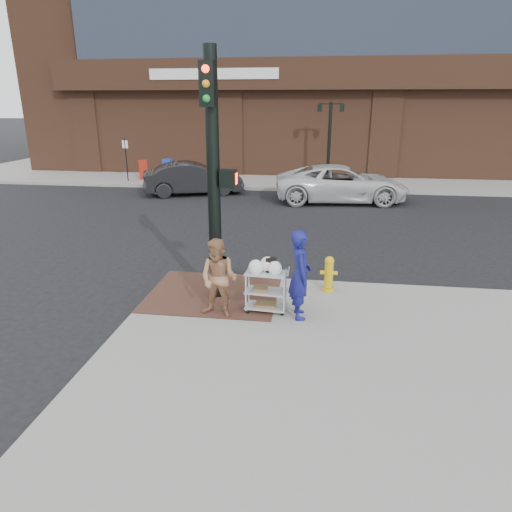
# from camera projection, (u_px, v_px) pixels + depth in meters

# --- Properties ---
(ground) EXTENTS (220.00, 220.00, 0.00)m
(ground) POSITION_uv_depth(u_px,v_px,m) (233.00, 320.00, 9.14)
(ground) COLOR black
(ground) RESTS_ON ground
(sidewalk_far) EXTENTS (65.00, 36.00, 0.15)m
(sidewalk_far) POSITION_uv_depth(u_px,v_px,m) (454.00, 154.00, 37.50)
(sidewalk_far) COLOR gray
(sidewalk_far) RESTS_ON ground
(brick_curb_ramp) EXTENTS (2.80, 2.40, 0.01)m
(brick_curb_ramp) POSITION_uv_depth(u_px,v_px,m) (214.00, 293.00, 10.01)
(brick_curb_ramp) COLOR #4A2E22
(brick_curb_ramp) RESTS_ON sidewalk_near
(lamp_post) EXTENTS (1.32, 0.22, 4.00)m
(lamp_post) POSITION_uv_depth(u_px,v_px,m) (330.00, 134.00, 23.05)
(lamp_post) COLOR black
(lamp_post) RESTS_ON sidewalk_far
(parking_sign) EXTENTS (0.05, 0.05, 2.20)m
(parking_sign) POSITION_uv_depth(u_px,v_px,m) (126.00, 160.00, 23.92)
(parking_sign) COLOR black
(parking_sign) RESTS_ON sidewalk_far
(traffic_signal_pole) EXTENTS (0.61, 0.51, 5.00)m
(traffic_signal_pole) POSITION_uv_depth(u_px,v_px,m) (214.00, 172.00, 9.02)
(traffic_signal_pole) COLOR black
(traffic_signal_pole) RESTS_ON sidewalk_near
(woman_blue) EXTENTS (0.53, 0.71, 1.75)m
(woman_blue) POSITION_uv_depth(u_px,v_px,m) (300.00, 274.00, 8.68)
(woman_blue) COLOR navy
(woman_blue) RESTS_ON sidewalk_near
(pedestrian_tan) EXTENTS (0.87, 0.74, 1.56)m
(pedestrian_tan) POSITION_uv_depth(u_px,v_px,m) (219.00, 279.00, 8.73)
(pedestrian_tan) COLOR #A06D4B
(pedestrian_tan) RESTS_ON sidewalk_near
(sedan_dark) EXTENTS (4.86, 3.06, 1.51)m
(sedan_dark) POSITION_uv_depth(u_px,v_px,m) (193.00, 178.00, 21.27)
(sedan_dark) COLOR black
(sedan_dark) RESTS_ON ground
(minivan_white) EXTENTS (5.88, 3.11, 1.58)m
(minivan_white) POSITION_uv_depth(u_px,v_px,m) (342.00, 184.00, 19.73)
(minivan_white) COLOR silver
(minivan_white) RESTS_ON ground
(utility_cart) EXTENTS (0.84, 0.51, 1.12)m
(utility_cart) POSITION_uv_depth(u_px,v_px,m) (266.00, 287.00, 9.03)
(utility_cart) COLOR #ADAEB3
(utility_cart) RESTS_ON sidewalk_near
(fire_hydrant) EXTENTS (0.38, 0.27, 0.81)m
(fire_hydrant) POSITION_uv_depth(u_px,v_px,m) (329.00, 273.00, 10.03)
(fire_hydrant) COLOR gold
(fire_hydrant) RESTS_ON sidewalk_near
(newsbox_red) EXTENTS (0.56, 0.54, 1.05)m
(newsbox_red) POSITION_uv_depth(u_px,v_px,m) (143.00, 170.00, 24.57)
(newsbox_red) COLOR #9E2112
(newsbox_red) RESTS_ON sidewalk_far
(newsbox_yellow) EXTENTS (0.46, 0.43, 0.96)m
(newsbox_yellow) POSITION_uv_depth(u_px,v_px,m) (177.00, 172.00, 24.07)
(newsbox_yellow) COLOR yellow
(newsbox_yellow) RESTS_ON sidewalk_far
(newsbox_blue) EXTENTS (0.51, 0.46, 1.13)m
(newsbox_blue) POSITION_uv_depth(u_px,v_px,m) (168.00, 170.00, 24.26)
(newsbox_blue) COLOR #1B35B4
(newsbox_blue) RESTS_ON sidewalk_far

